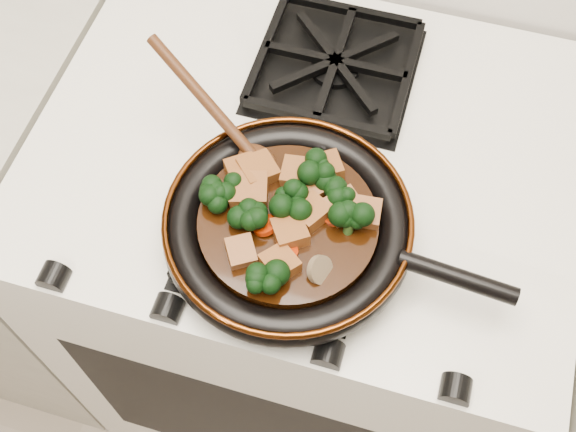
# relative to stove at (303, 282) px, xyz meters

# --- Properties ---
(stove) EXTENTS (0.76, 0.60, 0.90)m
(stove) POSITION_rel_stove_xyz_m (0.00, 0.00, 0.00)
(stove) COLOR white
(stove) RESTS_ON ground
(burner_grate_front) EXTENTS (0.23, 0.23, 0.03)m
(burner_grate_front) POSITION_rel_stove_xyz_m (0.00, -0.14, 0.46)
(burner_grate_front) COLOR black
(burner_grate_front) RESTS_ON stove
(burner_grate_back) EXTENTS (0.23, 0.23, 0.03)m
(burner_grate_back) POSITION_rel_stove_xyz_m (0.00, 0.14, 0.46)
(burner_grate_back) COLOR black
(burner_grate_back) RESTS_ON stove
(skillet) EXTENTS (0.43, 0.31, 0.05)m
(skillet) POSITION_rel_stove_xyz_m (0.02, -0.15, 0.49)
(skillet) COLOR black
(skillet) RESTS_ON burner_grate_front
(braising_sauce) EXTENTS (0.22, 0.22, 0.02)m
(braising_sauce) POSITION_rel_stove_xyz_m (0.01, -0.15, 0.50)
(braising_sauce) COLOR black
(braising_sauce) RESTS_ON skillet
(tofu_cube_0) EXTENTS (0.05, 0.05, 0.03)m
(tofu_cube_0) POSITION_rel_stove_xyz_m (0.04, -0.07, 0.52)
(tofu_cube_0) COLOR brown
(tofu_cube_0) RESTS_ON braising_sauce
(tofu_cube_1) EXTENTS (0.05, 0.05, 0.02)m
(tofu_cube_1) POSITION_rel_stove_xyz_m (-0.06, -0.10, 0.52)
(tofu_cube_1) COLOR brown
(tofu_cube_1) RESTS_ON braising_sauce
(tofu_cube_2) EXTENTS (0.05, 0.05, 0.02)m
(tofu_cube_2) POSITION_rel_stove_xyz_m (-0.03, -0.21, 0.52)
(tofu_cube_2) COLOR brown
(tofu_cube_2) RESTS_ON braising_sauce
(tofu_cube_3) EXTENTS (0.06, 0.06, 0.03)m
(tofu_cube_3) POSITION_rel_stove_xyz_m (-0.04, -0.10, 0.52)
(tofu_cube_3) COLOR brown
(tofu_cube_3) RESTS_ON braising_sauce
(tofu_cube_4) EXTENTS (0.05, 0.05, 0.03)m
(tofu_cube_4) POSITION_rel_stove_xyz_m (0.04, -0.14, 0.52)
(tofu_cube_4) COLOR brown
(tofu_cube_4) RESTS_ON braising_sauce
(tofu_cube_5) EXTENTS (0.05, 0.05, 0.03)m
(tofu_cube_5) POSITION_rel_stove_xyz_m (0.02, -0.21, 0.52)
(tofu_cube_5) COLOR brown
(tofu_cube_5) RESTS_ON braising_sauce
(tofu_cube_6) EXTENTS (0.04, 0.04, 0.03)m
(tofu_cube_6) POSITION_rel_stove_xyz_m (0.10, -0.12, 0.52)
(tofu_cube_6) COLOR brown
(tofu_cube_6) RESTS_ON braising_sauce
(tofu_cube_7) EXTENTS (0.06, 0.05, 0.03)m
(tofu_cube_7) POSITION_rel_stove_xyz_m (-0.04, -0.13, 0.52)
(tofu_cube_7) COLOR brown
(tofu_cube_7) RESTS_ON braising_sauce
(tofu_cube_8) EXTENTS (0.05, 0.05, 0.03)m
(tofu_cube_8) POSITION_rel_stove_xyz_m (0.04, -0.09, 0.52)
(tofu_cube_8) COLOR brown
(tofu_cube_8) RESTS_ON braising_sauce
(tofu_cube_9) EXTENTS (0.05, 0.06, 0.03)m
(tofu_cube_9) POSITION_rel_stove_xyz_m (0.02, -0.17, 0.52)
(tofu_cube_9) COLOR brown
(tofu_cube_9) RESTS_ON braising_sauce
(tofu_cube_10) EXTENTS (0.04, 0.04, 0.02)m
(tofu_cube_10) POSITION_rel_stove_xyz_m (0.01, -0.09, 0.52)
(tofu_cube_10) COLOR brown
(tofu_cube_10) RESTS_ON braising_sauce
(tofu_cube_11) EXTENTS (0.06, 0.06, 0.03)m
(tofu_cube_11) POSITION_rel_stove_xyz_m (0.07, -0.12, 0.52)
(tofu_cube_11) COLOR brown
(tofu_cube_11) RESTS_ON braising_sauce
(broccoli_floret_0) EXTENTS (0.08, 0.09, 0.08)m
(broccoli_floret_0) POSITION_rel_stove_xyz_m (0.01, -0.24, 0.52)
(broccoli_floret_0) COLOR black
(broccoli_floret_0) RESTS_ON braising_sauce
(broccoli_floret_1) EXTENTS (0.07, 0.07, 0.05)m
(broccoli_floret_1) POSITION_rel_stove_xyz_m (-0.07, -0.14, 0.52)
(broccoli_floret_1) COLOR black
(broccoli_floret_1) RESTS_ON braising_sauce
(broccoli_floret_2) EXTENTS (0.09, 0.08, 0.08)m
(broccoli_floret_2) POSITION_rel_stove_xyz_m (-0.03, -0.17, 0.52)
(broccoli_floret_2) COLOR black
(broccoli_floret_2) RESTS_ON braising_sauce
(broccoli_floret_3) EXTENTS (0.08, 0.09, 0.07)m
(broccoli_floret_3) POSITION_rel_stove_xyz_m (0.03, -0.08, 0.52)
(broccoli_floret_3) COLOR black
(broccoli_floret_3) RESTS_ON braising_sauce
(broccoli_floret_4) EXTENTS (0.06, 0.07, 0.06)m
(broccoli_floret_4) POSITION_rel_stove_xyz_m (0.01, -0.13, 0.52)
(broccoli_floret_4) COLOR black
(broccoli_floret_4) RESTS_ON braising_sauce
(broccoli_floret_5) EXTENTS (0.07, 0.08, 0.07)m
(broccoli_floret_5) POSITION_rel_stove_xyz_m (0.09, -0.14, 0.52)
(broccoli_floret_5) COLOR black
(broccoli_floret_5) RESTS_ON braising_sauce
(broccoli_floret_6) EXTENTS (0.09, 0.09, 0.06)m
(broccoli_floret_6) POSITION_rel_stove_xyz_m (0.06, -0.11, 0.52)
(broccoli_floret_6) COLOR black
(broccoli_floret_6) RESTS_ON braising_sauce
(broccoli_floret_7) EXTENTS (0.07, 0.07, 0.06)m
(broccoli_floret_7) POSITION_rel_stove_xyz_m (-0.07, -0.15, 0.52)
(broccoli_floret_7) COLOR black
(broccoli_floret_7) RESTS_ON braising_sauce
(carrot_coin_0) EXTENTS (0.03, 0.03, 0.02)m
(carrot_coin_0) POSITION_rel_stove_xyz_m (0.07, -0.13, 0.51)
(carrot_coin_0) COLOR #B32604
(carrot_coin_0) RESTS_ON braising_sauce
(carrot_coin_1) EXTENTS (0.03, 0.03, 0.01)m
(carrot_coin_1) POSITION_rel_stove_xyz_m (0.02, -0.19, 0.51)
(carrot_coin_1) COLOR #B32604
(carrot_coin_1) RESTS_ON braising_sauce
(carrot_coin_2) EXTENTS (0.03, 0.03, 0.02)m
(carrot_coin_2) POSITION_rel_stove_xyz_m (0.01, -0.13, 0.51)
(carrot_coin_2) COLOR #B32604
(carrot_coin_2) RESTS_ON braising_sauce
(carrot_coin_3) EXTENTS (0.03, 0.03, 0.02)m
(carrot_coin_3) POSITION_rel_stove_xyz_m (-0.01, -0.17, 0.51)
(carrot_coin_3) COLOR #B32604
(carrot_coin_3) RESTS_ON braising_sauce
(mushroom_slice_0) EXTENTS (0.04, 0.04, 0.03)m
(mushroom_slice_0) POSITION_rel_stove_xyz_m (0.07, -0.21, 0.52)
(mushroom_slice_0) COLOR brown
(mushroom_slice_0) RESTS_ON braising_sauce
(mushroom_slice_1) EXTENTS (0.04, 0.04, 0.03)m
(mushroom_slice_1) POSITION_rel_stove_xyz_m (-0.05, -0.11, 0.52)
(mushroom_slice_1) COLOR brown
(mushroom_slice_1) RESTS_ON braising_sauce
(mushroom_slice_2) EXTENTS (0.03, 0.04, 0.02)m
(mushroom_slice_2) POSITION_rel_stove_xyz_m (0.04, -0.08, 0.52)
(mushroom_slice_2) COLOR brown
(mushroom_slice_2) RESTS_ON braising_sauce
(wooden_spoon) EXTENTS (0.13, 0.09, 0.20)m
(wooden_spoon) POSITION_rel_stove_xyz_m (-0.09, -0.06, 0.53)
(wooden_spoon) COLOR #42210E
(wooden_spoon) RESTS_ON braising_sauce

